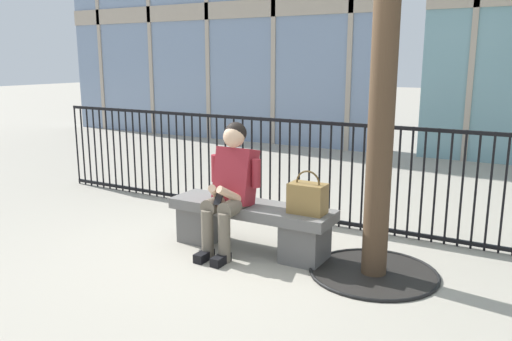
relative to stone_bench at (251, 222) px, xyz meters
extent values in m
plane|color=#A8A091|center=(0.00, 0.00, -0.27)|extent=(60.00, 60.00, 0.00)
cube|color=slate|center=(0.00, 0.00, 0.13)|extent=(1.60, 0.44, 0.10)
cube|color=#605E5B|center=(-0.56, 0.00, -0.10)|extent=(0.36, 0.37, 0.35)
cube|color=#605E5B|center=(0.56, 0.00, -0.10)|extent=(0.36, 0.37, 0.35)
cylinder|color=#6B6051|center=(-0.23, -0.18, 0.20)|extent=(0.15, 0.40, 0.15)
cylinder|color=#6B6051|center=(-0.23, -0.38, -0.05)|extent=(0.11, 0.11, 0.45)
cube|color=black|center=(-0.23, -0.44, -0.23)|extent=(0.09, 0.22, 0.08)
cylinder|color=#6B6051|center=(-0.05, -0.18, 0.20)|extent=(0.15, 0.40, 0.15)
cylinder|color=#6B6051|center=(-0.05, -0.38, -0.05)|extent=(0.11, 0.11, 0.45)
cube|color=black|center=(-0.05, -0.44, -0.23)|extent=(0.09, 0.22, 0.08)
cube|color=maroon|center=(-0.14, -0.04, 0.44)|extent=(0.36, 0.30, 0.55)
cylinder|color=maroon|center=(-0.36, -0.04, 0.49)|extent=(0.08, 0.08, 0.26)
cylinder|color=#DBAD89|center=(-0.22, -0.26, 0.32)|extent=(0.16, 0.28, 0.20)
cylinder|color=maroon|center=(0.08, -0.04, 0.49)|extent=(0.08, 0.08, 0.26)
cylinder|color=#DBAD89|center=(-0.06, -0.26, 0.32)|extent=(0.16, 0.28, 0.20)
cube|color=black|center=(-0.14, -0.32, 0.30)|extent=(0.07, 0.10, 0.13)
sphere|color=#DBAD89|center=(-0.14, -0.06, 0.81)|extent=(0.20, 0.20, 0.20)
sphere|color=black|center=(-0.14, -0.03, 0.84)|extent=(0.20, 0.20, 0.20)
cube|color=olive|center=(0.58, -0.01, 0.31)|extent=(0.32, 0.19, 0.27)
torus|color=brown|center=(0.58, -0.01, 0.45)|extent=(0.22, 0.02, 0.22)
cylinder|color=black|center=(-3.51, 1.06, 0.29)|extent=(0.02, 0.02, 1.13)
cylinder|color=black|center=(-3.39, 1.06, 0.29)|extent=(0.02, 0.02, 1.13)
cylinder|color=black|center=(-3.26, 1.06, 0.29)|extent=(0.02, 0.02, 1.13)
cylinder|color=black|center=(-3.14, 1.06, 0.29)|extent=(0.02, 0.02, 1.13)
cylinder|color=black|center=(-3.02, 1.06, 0.29)|extent=(0.02, 0.02, 1.13)
cylinder|color=black|center=(-2.90, 1.06, 0.29)|extent=(0.02, 0.02, 1.13)
cylinder|color=black|center=(-2.78, 1.06, 0.29)|extent=(0.02, 0.02, 1.13)
cylinder|color=black|center=(-2.66, 1.06, 0.29)|extent=(0.02, 0.02, 1.13)
cylinder|color=black|center=(-2.54, 1.06, 0.29)|extent=(0.02, 0.02, 1.13)
cylinder|color=black|center=(-2.42, 1.06, 0.29)|extent=(0.02, 0.02, 1.13)
cylinder|color=black|center=(-2.30, 1.06, 0.29)|extent=(0.02, 0.02, 1.13)
cylinder|color=black|center=(-2.18, 1.06, 0.29)|extent=(0.02, 0.02, 1.13)
cylinder|color=black|center=(-2.06, 1.06, 0.29)|extent=(0.02, 0.02, 1.13)
cylinder|color=black|center=(-1.93, 1.06, 0.29)|extent=(0.02, 0.02, 1.13)
cylinder|color=black|center=(-1.81, 1.06, 0.29)|extent=(0.02, 0.02, 1.13)
cylinder|color=black|center=(-1.69, 1.06, 0.29)|extent=(0.02, 0.02, 1.13)
cylinder|color=black|center=(-1.57, 1.06, 0.29)|extent=(0.02, 0.02, 1.13)
cylinder|color=black|center=(-1.45, 1.06, 0.29)|extent=(0.02, 0.02, 1.13)
cylinder|color=black|center=(-1.33, 1.06, 0.29)|extent=(0.02, 0.02, 1.13)
cylinder|color=black|center=(-1.21, 1.06, 0.29)|extent=(0.02, 0.02, 1.13)
cylinder|color=black|center=(-1.09, 1.06, 0.29)|extent=(0.02, 0.02, 1.13)
cylinder|color=black|center=(-0.97, 1.06, 0.29)|extent=(0.02, 0.02, 1.13)
cylinder|color=black|center=(-0.85, 1.06, 0.29)|extent=(0.02, 0.02, 1.13)
cylinder|color=black|center=(-0.73, 1.06, 0.29)|extent=(0.02, 0.02, 1.13)
cylinder|color=black|center=(-0.60, 1.06, 0.29)|extent=(0.02, 0.02, 1.13)
cylinder|color=black|center=(-0.48, 1.06, 0.29)|extent=(0.02, 0.02, 1.13)
cylinder|color=black|center=(-0.36, 1.06, 0.29)|extent=(0.02, 0.02, 1.13)
cylinder|color=black|center=(-0.24, 1.06, 0.29)|extent=(0.02, 0.02, 1.13)
cylinder|color=black|center=(-0.12, 1.06, 0.29)|extent=(0.02, 0.02, 1.13)
cylinder|color=black|center=(0.00, 1.06, 0.29)|extent=(0.02, 0.02, 1.13)
cylinder|color=black|center=(0.12, 1.06, 0.29)|extent=(0.02, 0.02, 1.13)
cylinder|color=black|center=(0.24, 1.06, 0.29)|extent=(0.02, 0.02, 1.13)
cylinder|color=black|center=(0.36, 1.06, 0.29)|extent=(0.02, 0.02, 1.13)
cylinder|color=black|center=(0.48, 1.06, 0.29)|extent=(0.02, 0.02, 1.13)
cylinder|color=black|center=(0.60, 1.06, 0.29)|extent=(0.02, 0.02, 1.13)
cylinder|color=black|center=(0.73, 1.06, 0.29)|extent=(0.02, 0.02, 1.13)
cylinder|color=black|center=(0.85, 1.06, 0.29)|extent=(0.02, 0.02, 1.13)
cylinder|color=black|center=(0.97, 1.06, 0.29)|extent=(0.02, 0.02, 1.13)
cylinder|color=black|center=(1.09, 1.06, 0.29)|extent=(0.02, 0.02, 1.13)
cylinder|color=black|center=(1.21, 1.06, 0.29)|extent=(0.02, 0.02, 1.13)
cylinder|color=black|center=(1.33, 1.06, 0.29)|extent=(0.02, 0.02, 1.13)
cylinder|color=black|center=(1.45, 1.06, 0.29)|extent=(0.02, 0.02, 1.13)
cylinder|color=black|center=(1.57, 1.06, 0.29)|extent=(0.02, 0.02, 1.13)
cylinder|color=black|center=(1.69, 1.06, 0.29)|extent=(0.02, 0.02, 1.13)
cylinder|color=black|center=(1.81, 1.06, 0.29)|extent=(0.02, 0.02, 1.13)
cylinder|color=black|center=(1.93, 1.06, 0.29)|extent=(0.02, 0.02, 1.13)
cylinder|color=black|center=(2.06, 1.06, 0.29)|extent=(0.02, 0.02, 1.13)
cube|color=black|center=(0.00, 1.06, -0.22)|extent=(7.01, 0.04, 0.04)
cube|color=black|center=(0.00, 1.06, 0.84)|extent=(7.01, 0.04, 0.04)
cylinder|color=black|center=(1.19, 0.02, -0.27)|extent=(1.05, 1.05, 0.01)
torus|color=black|center=(1.19, 0.02, -0.26)|extent=(1.08, 1.08, 0.03)
cylinder|color=#4C3826|center=(1.19, 0.02, 1.43)|extent=(0.21, 0.21, 3.40)
cube|color=#AD9E8C|center=(-4.39, 5.64, 2.53)|extent=(8.24, 0.04, 0.36)
camera|label=1|loc=(2.33, -3.99, 1.50)|focal=36.12mm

